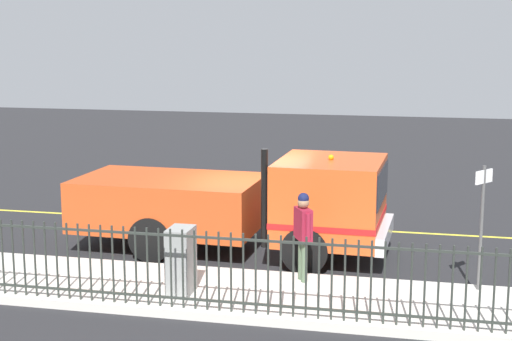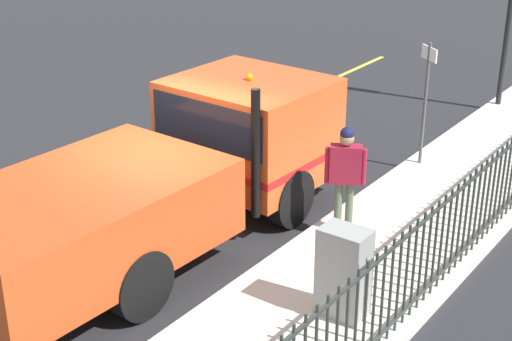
# 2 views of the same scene
# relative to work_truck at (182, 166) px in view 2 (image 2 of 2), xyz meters

# --- Properties ---
(ground_plane) EXTENTS (57.70, 57.70, 0.00)m
(ground_plane) POSITION_rel_work_truck_xyz_m (-0.14, -0.16, -1.20)
(ground_plane) COLOR #232326
(ground_plane) RESTS_ON ground
(sidewalk_slab) EXTENTS (2.49, 26.23, 0.16)m
(sidewalk_slab) POSITION_rel_work_truck_xyz_m (2.84, -0.16, -1.12)
(sidewalk_slab) COLOR beige
(sidewalk_slab) RESTS_ON ground
(lane_marking) EXTENTS (0.12, 23.60, 0.01)m
(lane_marking) POSITION_rel_work_truck_xyz_m (-2.54, -0.16, -1.20)
(lane_marking) COLOR yellow
(lane_marking) RESTS_ON ground
(work_truck) EXTENTS (2.67, 6.98, 2.50)m
(work_truck) POSITION_rel_work_truck_xyz_m (0.00, 0.00, 0.00)
(work_truck) COLOR #D84C1E
(work_truck) RESTS_ON ground
(worker_standing) EXTENTS (0.56, 0.42, 1.69)m
(worker_standing) POSITION_rel_work_truck_xyz_m (2.05, 1.38, -0.01)
(worker_standing) COLOR maroon
(worker_standing) RESTS_ON sidewalk_slab
(iron_fence) EXTENTS (0.04, 22.33, 1.37)m
(iron_fence) POSITION_rel_work_truck_xyz_m (3.93, -0.16, -0.35)
(iron_fence) COLOR #2D332D
(iron_fence) RESTS_ON sidewalk_slab
(utility_cabinet) EXTENTS (0.61, 0.42, 1.20)m
(utility_cabinet) POSITION_rel_work_truck_xyz_m (3.21, -0.64, -0.44)
(utility_cabinet) COLOR gray
(utility_cabinet) RESTS_ON sidewalk_slab
(street_sign) EXTENTS (0.42, 0.32, 2.30)m
(street_sign) POSITION_rel_work_truck_xyz_m (1.86, 4.60, 0.39)
(street_sign) COLOR #4C4C4C
(street_sign) RESTS_ON sidewalk_slab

